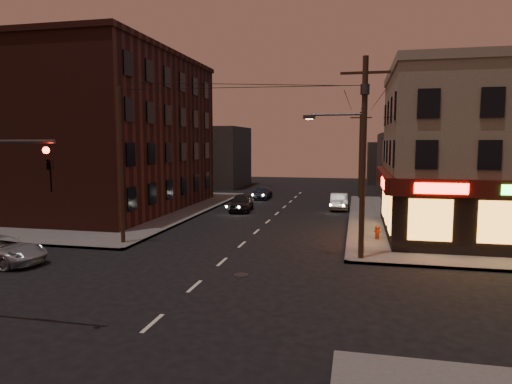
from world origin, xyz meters
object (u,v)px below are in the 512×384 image
(sedan_mid, at_px, (339,201))
(fire_hydrant, at_px, (377,232))
(sedan_near, at_px, (241,202))
(sedan_far, at_px, (262,193))

(sedan_mid, relative_size, fire_hydrant, 5.19)
(sedan_near, xyz_separation_m, sedan_mid, (8.29, 2.87, -0.04))
(sedan_near, relative_size, fire_hydrant, 5.30)
(sedan_far, bearing_deg, sedan_mid, -35.79)
(sedan_near, height_order, sedan_mid, sedan_near)
(sedan_near, height_order, sedan_far, sedan_near)
(sedan_near, bearing_deg, fire_hydrant, -48.43)
(fire_hydrant, bearing_deg, sedan_far, 120.29)
(sedan_near, height_order, fire_hydrant, sedan_near)
(sedan_mid, xyz_separation_m, fire_hydrant, (2.80, -13.06, -0.11))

